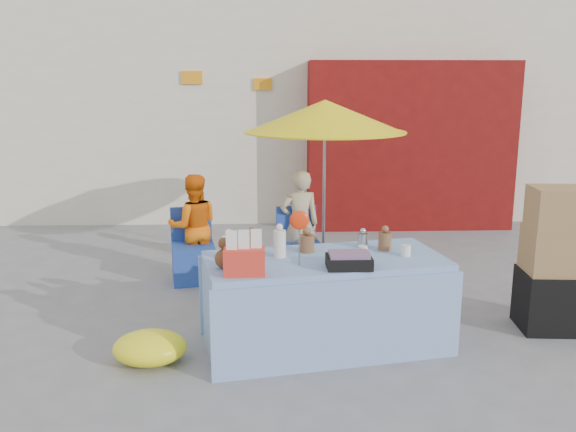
{
  "coord_description": "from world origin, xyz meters",
  "views": [
    {
      "loc": [
        -0.07,
        -5.26,
        2.31
      ],
      "look_at": [
        0.15,
        0.6,
        1.0
      ],
      "focal_mm": 38.0,
      "sensor_mm": 36.0,
      "label": 1
    }
  ],
  "objects_px": {
    "chair_left": "(193,260)",
    "vendor_beige": "(300,224)",
    "vendor_orange": "(194,227)",
    "box_stack": "(557,265)",
    "market_table": "(324,301)",
    "chair_right": "(300,259)",
    "umbrella": "(325,117)"
  },
  "relations": [
    {
      "from": "chair_left",
      "to": "vendor_beige",
      "type": "relative_size",
      "value": 0.66
    },
    {
      "from": "vendor_orange",
      "to": "vendor_beige",
      "type": "xyz_separation_m",
      "value": [
        1.25,
        0.0,
        0.02
      ]
    },
    {
      "from": "chair_left",
      "to": "box_stack",
      "type": "height_order",
      "value": "box_stack"
    },
    {
      "from": "market_table",
      "to": "vendor_orange",
      "type": "xyz_separation_m",
      "value": [
        -1.35,
        1.96,
        0.21
      ]
    },
    {
      "from": "market_table",
      "to": "box_stack",
      "type": "height_order",
      "value": "box_stack"
    },
    {
      "from": "chair_left",
      "to": "chair_right",
      "type": "xyz_separation_m",
      "value": [
        1.25,
        0.0,
        0.0
      ]
    },
    {
      "from": "market_table",
      "to": "chair_left",
      "type": "bearing_deg",
      "value": 115.56
    },
    {
      "from": "market_table",
      "to": "chair_left",
      "type": "xyz_separation_m",
      "value": [
        -1.35,
        1.83,
        -0.16
      ]
    },
    {
      "from": "vendor_beige",
      "to": "box_stack",
      "type": "relative_size",
      "value": 0.94
    },
    {
      "from": "market_table",
      "to": "chair_right",
      "type": "height_order",
      "value": "market_table"
    },
    {
      "from": "chair_left",
      "to": "umbrella",
      "type": "bearing_deg",
      "value": 0.12
    },
    {
      "from": "chair_left",
      "to": "vendor_orange",
      "type": "relative_size",
      "value": 0.68
    },
    {
      "from": "market_table",
      "to": "umbrella",
      "type": "bearing_deg",
      "value": 73.64
    },
    {
      "from": "market_table",
      "to": "chair_left",
      "type": "height_order",
      "value": "market_table"
    },
    {
      "from": "umbrella",
      "to": "box_stack",
      "type": "xyz_separation_m",
      "value": [
        2.0,
        -1.83,
        -1.26
      ]
    },
    {
      "from": "chair_right",
      "to": "market_table",
      "type": "bearing_deg",
      "value": -97.03
    },
    {
      "from": "vendor_beige",
      "to": "umbrella",
      "type": "relative_size",
      "value": 0.62
    },
    {
      "from": "chair_left",
      "to": "box_stack",
      "type": "bearing_deg",
      "value": -33.75
    },
    {
      "from": "market_table",
      "to": "chair_right",
      "type": "xyz_separation_m",
      "value": [
        -0.1,
        1.83,
        -0.16
      ]
    },
    {
      "from": "chair_left",
      "to": "chair_right",
      "type": "relative_size",
      "value": 1.0
    },
    {
      "from": "market_table",
      "to": "chair_right",
      "type": "bearing_deg",
      "value": 82.27
    },
    {
      "from": "vendor_beige",
      "to": "umbrella",
      "type": "xyz_separation_m",
      "value": [
        0.3,
        0.15,
        1.25
      ]
    },
    {
      "from": "market_table",
      "to": "chair_right",
      "type": "relative_size",
      "value": 2.65
    },
    {
      "from": "market_table",
      "to": "vendor_beige",
      "type": "height_order",
      "value": "vendor_beige"
    },
    {
      "from": "chair_left",
      "to": "box_stack",
      "type": "relative_size",
      "value": 0.62
    },
    {
      "from": "market_table",
      "to": "vendor_beige",
      "type": "distance_m",
      "value": 1.98
    },
    {
      "from": "chair_left",
      "to": "market_table",
      "type": "bearing_deg",
      "value": -63.73
    },
    {
      "from": "chair_left",
      "to": "umbrella",
      "type": "height_order",
      "value": "umbrella"
    },
    {
      "from": "market_table",
      "to": "box_stack",
      "type": "xyz_separation_m",
      "value": [
        2.2,
        0.28,
        0.21
      ]
    },
    {
      "from": "vendor_beige",
      "to": "vendor_orange",
      "type": "bearing_deg",
      "value": -10.26
    },
    {
      "from": "vendor_orange",
      "to": "box_stack",
      "type": "xyz_separation_m",
      "value": [
        3.55,
        -1.68,
        0.01
      ]
    },
    {
      "from": "market_table",
      "to": "box_stack",
      "type": "distance_m",
      "value": 2.23
    }
  ]
}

